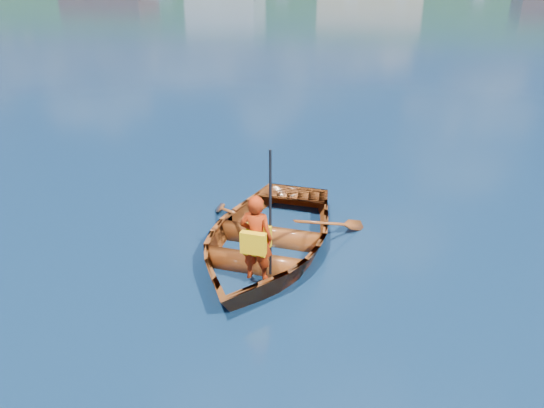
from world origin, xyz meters
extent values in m
plane|color=#0D253E|center=(0.00, 0.00, 0.00)|extent=(600.00, 600.00, 0.00)
imported|color=brown|center=(0.30, 0.17, 0.24)|extent=(2.99, 3.98, 0.78)
imported|color=#AC2909|center=(0.38, -0.74, 0.71)|extent=(0.47, 0.33, 1.22)
cube|color=yellow|center=(0.37, -0.86, 0.70)|extent=(0.35, 0.13, 0.30)
cube|color=yellow|center=(0.39, -0.62, 0.70)|extent=(0.35, 0.11, 0.30)
cube|color=yellow|center=(0.38, -0.74, 0.52)|extent=(0.32, 0.24, 0.05)
cylinder|color=black|center=(0.54, -0.60, 1.00)|extent=(0.04, 0.04, 1.80)
camera|label=1|loc=(1.88, -6.71, 4.00)|focal=35.00mm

